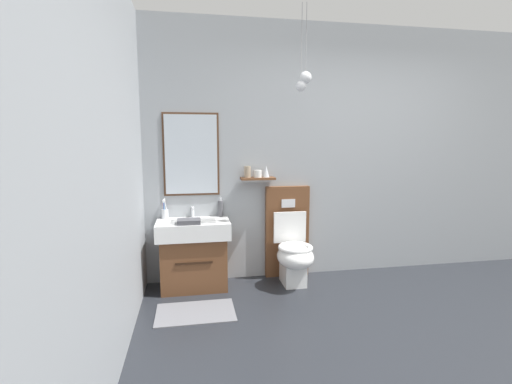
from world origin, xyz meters
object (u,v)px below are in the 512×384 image
object	(u,v)px
vanity_sink_left	(194,252)
soap_dispenser	(221,208)
folded_hand_towel	(189,221)
toothbrush_cup	(165,213)
toilet	(291,247)

from	to	relation	value
vanity_sink_left	soap_dispenser	xyz separation A→B (m)	(0.29, 0.16, 0.41)
folded_hand_towel	toothbrush_cup	bearing A→B (deg)	130.38
toothbrush_cup	vanity_sink_left	bearing A→B (deg)	-28.45
toothbrush_cup	toilet	bearing A→B (deg)	-7.07
vanity_sink_left	folded_hand_towel	world-z (taller)	folded_hand_towel
toilet	vanity_sink_left	bearing A→B (deg)	179.50
folded_hand_towel	toilet	bearing A→B (deg)	6.59
soap_dispenser	folded_hand_towel	xyz separation A→B (m)	(-0.33, -0.29, -0.06)
toothbrush_cup	soap_dispenser	distance (m)	0.57
vanity_sink_left	toothbrush_cup	world-z (taller)	toothbrush_cup
toilet	toothbrush_cup	size ratio (longest dim) A/B	4.80
vanity_sink_left	toilet	size ratio (longest dim) A/B	0.72
toothbrush_cup	folded_hand_towel	xyz separation A→B (m)	(0.24, -0.28, -0.04)
toilet	folded_hand_towel	distance (m)	1.12
toothbrush_cup	soap_dispenser	xyz separation A→B (m)	(0.57, 0.01, 0.03)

